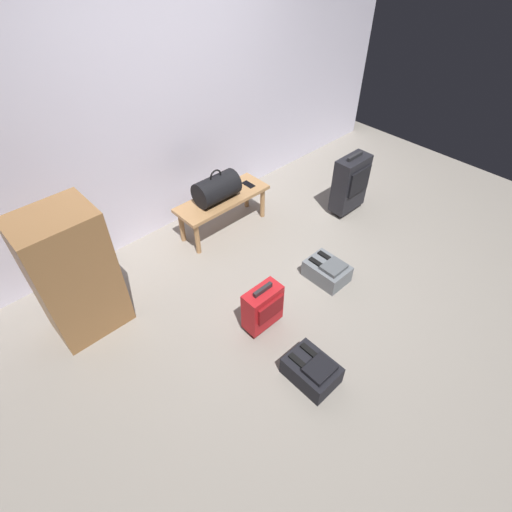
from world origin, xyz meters
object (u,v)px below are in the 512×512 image
(backpack_grey, at_px, (327,271))
(backpack_dark, at_px, (312,370))
(suitcase_small_red, at_px, (263,307))
(side_cabinet, at_px, (74,275))
(cell_phone, at_px, (248,184))
(duffel_bag_black, at_px, (217,188))
(suitcase_upright_charcoal, at_px, (350,183))
(bench, at_px, (223,202))

(backpack_grey, bearing_deg, backpack_dark, -146.64)
(suitcase_small_red, xyz_separation_m, side_cabinet, (-1.01, 1.02, 0.31))
(cell_phone, height_order, suitcase_small_red, suitcase_small_red)
(duffel_bag_black, bearing_deg, side_cabinet, -172.36)
(duffel_bag_black, bearing_deg, suitcase_upright_charcoal, -28.74)
(cell_phone, xyz_separation_m, side_cabinet, (-1.96, -0.20, 0.15))
(backpack_dark, bearing_deg, bench, 69.60)
(duffel_bag_black, xyz_separation_m, suitcase_upright_charcoal, (1.27, -0.70, -0.17))
(duffel_bag_black, distance_m, cell_phone, 0.43)
(duffel_bag_black, height_order, suitcase_upright_charcoal, duffel_bag_black)
(suitcase_upright_charcoal, relative_size, suitcase_small_red, 1.51)
(bench, distance_m, cell_phone, 0.35)
(suitcase_upright_charcoal, xyz_separation_m, backpack_dark, (-1.88, -1.12, -0.26))
(suitcase_upright_charcoal, bearing_deg, side_cabinet, 170.18)
(bench, xyz_separation_m, backpack_grey, (0.21, -1.23, -0.24))
(cell_phone, distance_m, backpack_grey, 1.27)
(backpack_grey, distance_m, backpack_dark, 1.06)
(suitcase_upright_charcoal, bearing_deg, backpack_dark, -149.18)
(suitcase_small_red, distance_m, backpack_dark, 0.61)
(side_cabinet, bearing_deg, bench, 7.34)
(backpack_grey, distance_m, side_cabinet, 2.14)
(cell_phone, relative_size, backpack_grey, 0.38)
(duffel_bag_black, xyz_separation_m, side_cabinet, (-1.55, -0.21, 0.03))
(duffel_bag_black, relative_size, backpack_dark, 1.16)
(suitcase_small_red, relative_size, backpack_grey, 1.21)
(suitcase_small_red, relative_size, side_cabinet, 0.42)
(suitcase_small_red, bearing_deg, side_cabinet, 134.61)
(cell_phone, xyz_separation_m, suitcase_upright_charcoal, (0.86, -0.68, -0.04))
(suitcase_upright_charcoal, height_order, side_cabinet, side_cabinet)
(bench, xyz_separation_m, backpack_dark, (-0.68, -1.82, -0.24))
(bench, height_order, side_cabinet, side_cabinet)
(backpack_grey, height_order, backpack_dark, same)
(suitcase_upright_charcoal, xyz_separation_m, backpack_grey, (-0.99, -0.54, -0.26))
(suitcase_small_red, height_order, backpack_grey, suitcase_small_red)
(backpack_dark, bearing_deg, side_cabinet, 120.22)
(bench, relative_size, suitcase_small_red, 2.17)
(bench, height_order, suitcase_small_red, suitcase_small_red)
(duffel_bag_black, height_order, cell_phone, duffel_bag_black)
(backpack_grey, bearing_deg, suitcase_upright_charcoal, 28.43)
(bench, distance_m, backpack_dark, 1.95)
(bench, distance_m, suitcase_small_red, 1.37)
(suitcase_upright_charcoal, relative_size, side_cabinet, 0.63)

